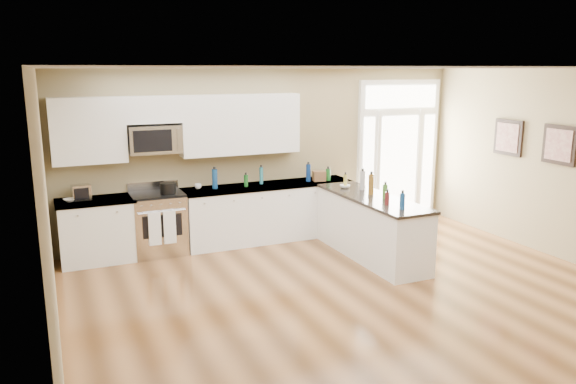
% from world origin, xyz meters
% --- Properties ---
extents(ground, '(8.00, 8.00, 0.00)m').
position_xyz_m(ground, '(0.00, 0.00, 0.00)').
color(ground, '#553318').
extents(room_shell, '(8.00, 8.00, 8.00)m').
position_xyz_m(room_shell, '(0.00, 0.00, 1.71)').
color(room_shell, '#988860').
rests_on(room_shell, ground).
extents(back_cabinet_left, '(1.10, 0.66, 0.94)m').
position_xyz_m(back_cabinet_left, '(-2.87, 3.69, 0.44)').
color(back_cabinet_left, white).
rests_on(back_cabinet_left, ground).
extents(back_cabinet_right, '(2.85, 0.66, 0.94)m').
position_xyz_m(back_cabinet_right, '(-0.16, 3.69, 0.44)').
color(back_cabinet_right, white).
rests_on(back_cabinet_right, ground).
extents(peninsula_cabinet, '(0.69, 2.32, 0.94)m').
position_xyz_m(peninsula_cabinet, '(0.93, 2.24, 0.43)').
color(peninsula_cabinet, white).
rests_on(peninsula_cabinet, ground).
extents(upper_cabinet_left, '(1.04, 0.33, 0.95)m').
position_xyz_m(upper_cabinet_left, '(-2.88, 3.83, 1.93)').
color(upper_cabinet_left, white).
rests_on(upper_cabinet_left, room_shell).
extents(upper_cabinet_right, '(1.94, 0.33, 0.95)m').
position_xyz_m(upper_cabinet_right, '(-0.57, 3.83, 1.93)').
color(upper_cabinet_right, white).
rests_on(upper_cabinet_right, room_shell).
extents(upper_cabinet_short, '(0.82, 0.33, 0.40)m').
position_xyz_m(upper_cabinet_short, '(-1.95, 3.83, 2.20)').
color(upper_cabinet_short, white).
rests_on(upper_cabinet_short, room_shell).
extents(microwave, '(0.78, 0.41, 0.42)m').
position_xyz_m(microwave, '(-1.95, 3.80, 1.76)').
color(microwave, silver).
rests_on(microwave, room_shell).
extents(entry_door, '(1.70, 0.10, 2.60)m').
position_xyz_m(entry_door, '(2.55, 3.95, 1.30)').
color(entry_door, white).
rests_on(entry_door, ground).
extents(wall_art_near, '(0.05, 0.58, 0.58)m').
position_xyz_m(wall_art_near, '(3.47, 2.20, 1.70)').
color(wall_art_near, black).
rests_on(wall_art_near, room_shell).
extents(wall_art_far, '(0.05, 0.58, 0.58)m').
position_xyz_m(wall_art_far, '(3.47, 1.20, 1.70)').
color(wall_art_far, black).
rests_on(wall_art_far, room_shell).
extents(kitchen_range, '(0.78, 0.69, 1.08)m').
position_xyz_m(kitchen_range, '(-1.97, 3.69, 0.48)').
color(kitchen_range, silver).
rests_on(kitchen_range, ground).
extents(stockpot, '(0.27, 0.27, 0.18)m').
position_xyz_m(stockpot, '(-1.82, 3.59, 1.04)').
color(stockpot, black).
rests_on(stockpot, kitchen_range).
extents(toaster_oven, '(0.28, 0.23, 0.22)m').
position_xyz_m(toaster_oven, '(-3.05, 3.74, 1.05)').
color(toaster_oven, silver).
rests_on(toaster_oven, back_cabinet_left).
extents(cardboard_box, '(0.23, 0.18, 0.17)m').
position_xyz_m(cardboard_box, '(0.74, 3.61, 1.02)').
color(cardboard_box, brown).
rests_on(cardboard_box, back_cabinet_right).
extents(bowl_left, '(0.23, 0.23, 0.04)m').
position_xyz_m(bowl_left, '(-3.21, 3.69, 0.96)').
color(bowl_left, white).
rests_on(bowl_left, back_cabinet_left).
extents(bowl_peninsula, '(0.21, 0.21, 0.05)m').
position_xyz_m(bowl_peninsula, '(0.85, 2.93, 0.97)').
color(bowl_peninsula, white).
rests_on(bowl_peninsula, peninsula_cabinet).
extents(cup_counter, '(0.13, 0.13, 0.08)m').
position_xyz_m(cup_counter, '(-1.31, 3.80, 0.98)').
color(cup_counter, white).
rests_on(cup_counter, back_cabinet_right).
extents(counter_bottles, '(2.17, 2.43, 0.31)m').
position_xyz_m(counter_bottles, '(0.43, 2.97, 1.07)').
color(counter_bottles, '#19591E').
rests_on(counter_bottles, back_cabinet_right).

